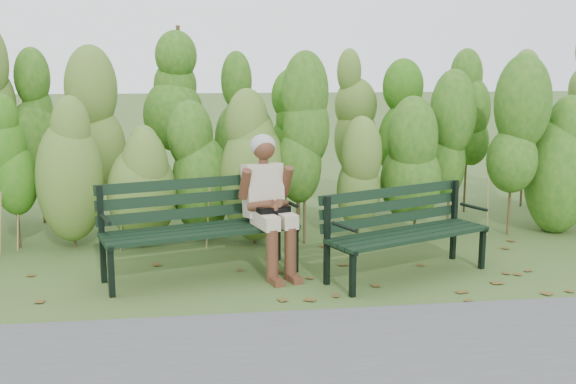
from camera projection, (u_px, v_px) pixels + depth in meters
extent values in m
plane|color=#4B5B29|center=(293.00, 276.00, 6.41)|extent=(80.00, 80.00, 0.00)
cube|color=#474749|center=(341.00, 382.00, 4.27)|extent=(60.00, 2.50, 0.01)
cylinder|color=#47381E|center=(23.00, 214.00, 7.24)|extent=(0.03, 0.03, 0.80)
ellipsoid|color=#23690F|center=(19.00, 155.00, 7.12)|extent=(0.64, 0.64, 1.44)
cylinder|color=#47381E|center=(82.00, 212.00, 7.32)|extent=(0.03, 0.03, 0.80)
ellipsoid|color=#23690F|center=(78.00, 154.00, 7.20)|extent=(0.64, 0.64, 1.44)
cylinder|color=#47381E|center=(139.00, 211.00, 7.40)|extent=(0.03, 0.03, 0.80)
ellipsoid|color=#23690F|center=(136.00, 153.00, 7.28)|extent=(0.64, 0.64, 1.44)
cylinder|color=#47381E|center=(195.00, 209.00, 7.48)|extent=(0.03, 0.03, 0.80)
ellipsoid|color=#23690F|center=(193.00, 152.00, 7.36)|extent=(0.64, 0.64, 1.44)
cylinder|color=#47381E|center=(250.00, 207.00, 7.56)|extent=(0.03, 0.03, 0.80)
ellipsoid|color=#23690F|center=(249.00, 151.00, 7.44)|extent=(0.64, 0.64, 1.44)
cylinder|color=#47381E|center=(304.00, 206.00, 7.64)|extent=(0.03, 0.03, 0.80)
ellipsoid|color=#23690F|center=(304.00, 150.00, 7.52)|extent=(0.64, 0.64, 1.44)
cylinder|color=#47381E|center=(356.00, 204.00, 7.72)|extent=(0.03, 0.03, 0.80)
ellipsoid|color=#23690F|center=(357.00, 149.00, 7.60)|extent=(0.64, 0.64, 1.44)
cylinder|color=#47381E|center=(408.00, 203.00, 7.80)|extent=(0.03, 0.03, 0.80)
ellipsoid|color=#23690F|center=(410.00, 148.00, 7.68)|extent=(0.64, 0.64, 1.44)
cylinder|color=#47381E|center=(458.00, 202.00, 7.88)|extent=(0.03, 0.03, 0.80)
ellipsoid|color=#23690F|center=(461.00, 147.00, 7.76)|extent=(0.64, 0.64, 1.44)
cylinder|color=#47381E|center=(508.00, 200.00, 7.96)|extent=(0.03, 0.03, 0.80)
ellipsoid|color=#23690F|center=(511.00, 146.00, 7.84)|extent=(0.64, 0.64, 1.44)
cylinder|color=#47381E|center=(556.00, 199.00, 8.04)|extent=(0.03, 0.03, 0.80)
ellipsoid|color=#23690F|center=(560.00, 146.00, 7.92)|extent=(0.64, 0.64, 1.44)
cylinder|color=#47381E|center=(48.00, 184.00, 8.19)|extent=(0.04, 0.04, 1.10)
ellipsoid|color=#245516|center=(43.00, 111.00, 8.03)|extent=(0.70, 0.70, 1.98)
cylinder|color=#47381E|center=(113.00, 182.00, 8.29)|extent=(0.04, 0.04, 1.10)
ellipsoid|color=#245516|center=(109.00, 111.00, 8.13)|extent=(0.70, 0.70, 1.98)
cylinder|color=#47381E|center=(176.00, 181.00, 8.39)|extent=(0.04, 0.04, 1.10)
ellipsoid|color=#245516|center=(174.00, 110.00, 8.23)|extent=(0.70, 0.70, 1.98)
cylinder|color=#47381E|center=(237.00, 179.00, 8.49)|extent=(0.04, 0.04, 1.10)
ellipsoid|color=#245516|center=(236.00, 109.00, 8.33)|extent=(0.70, 0.70, 1.98)
cylinder|color=#47381E|center=(297.00, 178.00, 8.59)|extent=(0.04, 0.04, 1.10)
ellipsoid|color=#245516|center=(298.00, 109.00, 8.43)|extent=(0.70, 0.70, 1.98)
cylinder|color=#47381E|center=(356.00, 177.00, 8.70)|extent=(0.04, 0.04, 1.10)
ellipsoid|color=#245516|center=(357.00, 108.00, 8.53)|extent=(0.70, 0.70, 1.98)
cylinder|color=#47381E|center=(414.00, 175.00, 8.80)|extent=(0.04, 0.04, 1.10)
ellipsoid|color=#245516|center=(416.00, 108.00, 8.63)|extent=(0.70, 0.70, 1.98)
cylinder|color=#47381E|center=(470.00, 174.00, 8.90)|extent=(0.04, 0.04, 1.10)
ellipsoid|color=#245516|center=(473.00, 107.00, 8.73)|extent=(0.70, 0.70, 1.98)
cylinder|color=#47381E|center=(524.00, 173.00, 9.00)|extent=(0.04, 0.04, 1.10)
ellipsoid|color=#245516|center=(529.00, 107.00, 8.83)|extent=(0.70, 0.70, 1.98)
cube|color=brown|center=(233.00, 279.00, 6.30)|extent=(0.11, 0.11, 0.01)
cube|color=brown|center=(273.00, 285.00, 6.14)|extent=(0.10, 0.09, 0.01)
cube|color=brown|center=(474.00, 255.00, 7.10)|extent=(0.10, 0.09, 0.01)
cube|color=brown|center=(468.00, 251.00, 7.27)|extent=(0.11, 0.11, 0.01)
cube|color=brown|center=(153.00, 294.00, 5.91)|extent=(0.11, 0.10, 0.01)
cube|color=brown|center=(419.00, 307.00, 5.58)|extent=(0.11, 0.10, 0.01)
cube|color=brown|center=(347.00, 302.00, 5.71)|extent=(0.07, 0.09, 0.01)
cube|color=brown|center=(81.00, 271.00, 6.56)|extent=(0.10, 0.11, 0.01)
cube|color=brown|center=(131.00, 313.00, 5.46)|extent=(0.10, 0.11, 0.01)
cube|color=brown|center=(427.00, 254.00, 7.16)|extent=(0.11, 0.10, 0.01)
cube|color=brown|center=(122.00, 298.00, 5.81)|extent=(0.09, 0.07, 0.01)
cube|color=brown|center=(387.00, 282.00, 6.23)|extent=(0.10, 0.11, 0.01)
cube|color=brown|center=(91.00, 255.00, 7.11)|extent=(0.11, 0.11, 0.01)
cube|color=brown|center=(365.00, 294.00, 5.90)|extent=(0.11, 0.11, 0.01)
cube|color=brown|center=(316.00, 262.00, 6.84)|extent=(0.10, 0.08, 0.01)
cube|color=brown|center=(318.00, 255.00, 7.12)|extent=(0.09, 0.11, 0.01)
cube|color=brown|center=(568.00, 258.00, 7.01)|extent=(0.11, 0.09, 0.01)
cube|color=brown|center=(166.00, 300.00, 5.76)|extent=(0.11, 0.11, 0.01)
cube|color=brown|center=(205.00, 317.00, 5.37)|extent=(0.10, 0.11, 0.01)
cube|color=brown|center=(316.00, 260.00, 6.93)|extent=(0.08, 0.10, 0.01)
cube|color=brown|center=(211.00, 252.00, 7.20)|extent=(0.11, 0.10, 0.01)
cube|color=brown|center=(473.00, 303.00, 5.67)|extent=(0.11, 0.11, 0.01)
cube|color=black|center=(207.00, 235.00, 6.11)|extent=(1.78, 0.62, 0.04)
cube|color=black|center=(203.00, 232.00, 6.23)|extent=(1.78, 0.62, 0.04)
cube|color=black|center=(199.00, 229.00, 6.34)|extent=(1.78, 0.62, 0.04)
cube|color=black|center=(196.00, 226.00, 6.45)|extent=(1.78, 0.62, 0.04)
cube|color=black|center=(192.00, 213.00, 6.52)|extent=(1.77, 0.57, 0.11)
cube|color=black|center=(192.00, 198.00, 6.50)|extent=(1.77, 0.57, 0.11)
cube|color=black|center=(191.00, 184.00, 6.49)|extent=(1.77, 0.57, 0.11)
cube|color=black|center=(111.00, 272.00, 5.80)|extent=(0.06, 0.06, 0.46)
cube|color=black|center=(102.00, 234.00, 6.14)|extent=(0.06, 0.06, 0.91)
cube|color=black|center=(106.00, 243.00, 5.94)|extent=(0.19, 0.50, 0.04)
cylinder|color=black|center=(106.00, 219.00, 5.85)|extent=(0.14, 0.38, 0.04)
cube|color=black|center=(295.00, 249.00, 6.49)|extent=(0.06, 0.06, 0.46)
cube|color=black|center=(277.00, 217.00, 6.84)|extent=(0.06, 0.06, 0.91)
cube|color=black|center=(287.00, 224.00, 6.64)|extent=(0.19, 0.50, 0.04)
cylinder|color=black|center=(289.00, 203.00, 6.55)|extent=(0.14, 0.38, 0.04)
cube|color=black|center=(422.00, 238.00, 6.17)|extent=(1.56, 0.75, 0.04)
cube|color=black|center=(413.00, 236.00, 6.27)|extent=(1.56, 0.75, 0.04)
cube|color=black|center=(405.00, 233.00, 6.37)|extent=(1.56, 0.75, 0.04)
cube|color=black|center=(397.00, 231.00, 6.46)|extent=(1.56, 0.75, 0.04)
cube|color=black|center=(392.00, 219.00, 6.52)|extent=(1.54, 0.71, 0.10)
cube|color=black|center=(391.00, 205.00, 6.50)|extent=(1.54, 0.71, 0.10)
cube|color=black|center=(391.00, 192.00, 6.49)|extent=(1.54, 0.71, 0.10)
cube|color=black|center=(353.00, 274.00, 5.80)|extent=(0.06, 0.06, 0.41)
cube|color=black|center=(327.00, 241.00, 6.10)|extent=(0.06, 0.06, 0.83)
cube|color=black|center=(341.00, 248.00, 5.92)|extent=(0.23, 0.44, 0.04)
cylinder|color=black|center=(344.00, 227.00, 5.84)|extent=(0.17, 0.33, 0.03)
cube|color=black|center=(482.00, 248.00, 6.60)|extent=(0.06, 0.06, 0.41)
cube|color=black|center=(454.00, 220.00, 6.90)|extent=(0.06, 0.06, 0.83)
cube|color=black|center=(469.00, 226.00, 6.72)|extent=(0.23, 0.44, 0.04)
cylinder|color=black|center=(474.00, 207.00, 6.65)|extent=(0.17, 0.33, 0.03)
cube|color=beige|center=(265.00, 220.00, 6.30)|extent=(0.26, 0.45, 0.13)
cube|color=beige|center=(283.00, 218.00, 6.37)|extent=(0.26, 0.45, 0.13)
cylinder|color=#552E1D|center=(272.00, 256.00, 6.20)|extent=(0.14, 0.14, 0.50)
cylinder|color=#552E1D|center=(290.00, 254.00, 6.27)|extent=(0.14, 0.14, 0.50)
cube|color=#552E1D|center=(276.00, 281.00, 6.17)|extent=(0.15, 0.22, 0.06)
cube|color=#552E1D|center=(294.00, 279.00, 6.24)|extent=(0.15, 0.22, 0.06)
cube|color=beige|center=(263.00, 190.00, 6.54)|extent=(0.43, 0.35, 0.53)
cylinder|color=#552E1D|center=(263.00, 162.00, 6.47)|extent=(0.09, 0.09, 0.10)
sphere|color=#552E1D|center=(264.00, 149.00, 6.43)|extent=(0.21, 0.21, 0.21)
ellipsoid|color=gray|center=(263.00, 146.00, 6.45)|extent=(0.25, 0.23, 0.22)
cylinder|color=#552E1D|center=(245.00, 184.00, 6.36)|extent=(0.15, 0.23, 0.32)
cylinder|color=#552E1D|center=(286.00, 181.00, 6.53)|extent=(0.15, 0.23, 0.32)
cylinder|color=#552E1D|center=(261.00, 205.00, 6.32)|extent=(0.27, 0.23, 0.14)
cylinder|color=#552E1D|center=(282.00, 203.00, 6.41)|extent=(0.18, 0.29, 0.14)
sphere|color=#552E1D|center=(274.00, 208.00, 6.31)|extent=(0.11, 0.11, 0.11)
cube|color=black|center=(274.00, 215.00, 6.33)|extent=(0.33, 0.20, 0.16)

